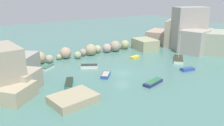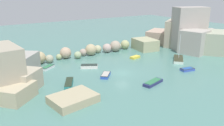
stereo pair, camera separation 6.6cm
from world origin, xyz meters
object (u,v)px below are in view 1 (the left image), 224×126
Objects in this scene: moored_boat_2 at (153,82)px; moored_boat_4 at (135,57)px; moored_boat_5 at (69,83)px; moored_boat_6 at (187,69)px; stone_dock at (73,99)px; moored_boat_7 at (106,75)px; moored_boat_0 at (178,59)px; moored_boat_1 at (89,66)px; moored_boat_3 at (48,68)px.

moored_boat_2 is 1.69× the size of moored_boat_4.
moored_boat_5 is 23.01m from moored_boat_6.
stone_dock is 11.08m from moored_boat_7.
moored_boat_0 is 26.03m from moored_boat_5.
moored_boat_6 is at bearing 171.90° from moored_boat_1.
moored_boat_2 is 1.36× the size of moored_boat_3.
moored_boat_2 reaches higher than moored_boat_6.
moored_boat_0 is 20.08m from moored_boat_1.
moored_boat_1 reaches higher than moored_boat_2.
stone_dock is 24.53m from moored_boat_4.
stone_dock is 1.39× the size of moored_boat_5.
moored_boat_6 is at bearing -69.16° from moored_boat_7.
stone_dock reaches higher than moored_boat_4.
moored_boat_3 is at bearing 79.65° from moored_boat_7.
moored_boat_3 is at bearing -151.14° from moored_boat_5.
moored_boat_1 reaches higher than moored_boat_5.
moored_boat_1 is 14.20m from moored_boat_2.
moored_boat_1 is at bearing 158.54° from moored_boat_5.
stone_dock is at bearing 83.72° from moored_boat_1.
moored_boat_1 reaches higher than moored_boat_4.
stone_dock is at bearing -168.78° from moored_boat_6.
moored_boat_7 is (-4.78, 7.35, 0.01)m from moored_boat_2.
moored_boat_2 is 8.77m from moored_boat_7.
moored_boat_2 is at bearing -161.95° from moored_boat_6.
moored_boat_6 is at bearing -166.17° from moored_boat_0.
moored_boat_5 is at bearing 133.73° from moored_boat_7.
moored_boat_3 is 12.36m from moored_boat_7.
moored_boat_0 is at bearing 66.65° from moored_boat_6.
moored_boat_7 reaches higher than moored_boat_4.
moored_boat_0 is 15.66m from moored_boat_2.
moored_boat_3 is at bearing 1.39° from moored_boat_1.
moored_boat_7 is (7.43, -9.87, -0.02)m from moored_boat_3.
moored_boat_5 reaches higher than moored_boat_4.
moored_boat_1 is 1.15× the size of moored_boat_3.
moored_boat_0 is 1.87× the size of moored_boat_7.
moored_boat_2 is at bearing 164.10° from moored_boat_0.
moored_boat_7 is (-11.90, -6.35, 0.03)m from moored_boat_4.
moored_boat_5 is 7.20m from moored_boat_7.
moored_boat_1 is 8.22m from moored_boat_3.
moored_boat_3 is 0.73× the size of moored_boat_5.
moored_boat_1 is 12.13m from moored_boat_4.
moored_boat_7 reaches higher than moored_boat_6.
moored_boat_5 reaches higher than moored_boat_3.
moored_boat_2 is (-14.05, -6.92, -0.07)m from moored_boat_0.
stone_dock reaches higher than moored_boat_7.
moored_boat_7 is (0.22, -5.94, -0.06)m from moored_boat_1.
moored_boat_3 is at bearing -69.55° from moored_boat_2.
moored_boat_6 reaches higher than moored_boat_4.
moored_boat_0 is at bearing 116.87° from moored_boat_5.
moored_boat_4 is at bearing 136.26° from moored_boat_5.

